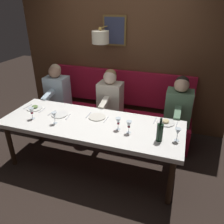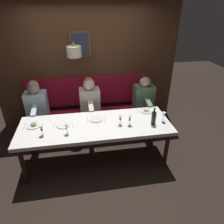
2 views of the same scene
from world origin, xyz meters
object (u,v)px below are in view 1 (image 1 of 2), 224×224
(dining_table, at_px, (91,126))
(diner_nearest, at_px, (179,103))
(wine_glass_2, at_px, (54,116))
(wine_glass_4, at_px, (178,132))
(wine_glass_0, at_px, (129,125))
(wine_glass_1, at_px, (32,111))
(wine_glass_3, at_px, (118,121))
(wine_bottle, at_px, (160,132))
(diner_near, at_px, (110,94))
(diner_middle, at_px, (57,87))

(dining_table, height_order, diner_nearest, diner_nearest)
(wine_glass_2, distance_m, wine_glass_4, 1.59)
(wine_glass_0, height_order, wine_glass_1, same)
(wine_glass_3, bearing_deg, wine_glass_2, 98.04)
(wine_glass_1, bearing_deg, wine_bottle, -89.64)
(diner_near, xyz_separation_m, diner_middle, (0.00, 1.03, 0.00))
(diner_middle, xyz_separation_m, wine_glass_0, (-0.98, -1.61, 0.04))
(wine_glass_1, height_order, wine_bottle, wine_bottle)
(wine_glass_0, bearing_deg, wine_glass_2, 94.68)
(wine_glass_0, bearing_deg, diner_near, 30.84)
(diner_nearest, bearing_deg, diner_middle, 90.00)
(wine_glass_2, height_order, wine_glass_3, same)
(dining_table, distance_m, wine_glass_0, 0.59)
(dining_table, height_order, wine_glass_1, wine_glass_1)
(wine_glass_1, height_order, wine_glass_4, same)
(diner_nearest, relative_size, wine_glass_1, 4.82)
(wine_glass_4, relative_size, wine_bottle, 0.55)
(wine_glass_3, bearing_deg, diner_near, 24.78)
(diner_middle, bearing_deg, wine_glass_0, -121.15)
(wine_glass_0, relative_size, wine_glass_4, 1.00)
(wine_glass_3, bearing_deg, diner_middle, 57.38)
(wine_glass_0, bearing_deg, diner_middle, 58.85)
(dining_table, relative_size, diner_middle, 3.15)
(wine_glass_0, bearing_deg, wine_glass_4, -88.81)
(diner_middle, bearing_deg, wine_glass_4, -113.67)
(diner_middle, bearing_deg, wine_glass_2, -150.13)
(dining_table, relative_size, wine_glass_3, 15.19)
(wine_bottle, bearing_deg, diner_near, 43.20)
(diner_nearest, distance_m, wine_glass_3, 1.17)
(dining_table, bearing_deg, diner_nearest, -51.38)
(dining_table, xyz_separation_m, diner_nearest, (0.88, -1.10, 0.14))
(wine_glass_3, bearing_deg, wine_glass_0, -104.41)
(wine_glass_4, xyz_separation_m, wine_bottle, (-0.07, 0.20, -0.00))
(diner_middle, relative_size, wine_bottle, 2.64)
(diner_near, height_order, wine_bottle, diner_near)
(diner_nearest, bearing_deg, wine_glass_2, 124.26)
(wine_glass_1, distance_m, wine_glass_3, 1.23)
(dining_table, relative_size, diner_near, 3.15)
(dining_table, height_order, wine_bottle, wine_bottle)
(dining_table, bearing_deg, wine_glass_1, 101.04)
(dining_table, distance_m, wine_bottle, 0.97)
(wine_glass_0, height_order, wine_glass_4, same)
(diner_near, xyz_separation_m, wine_glass_3, (-0.94, -0.43, 0.04))
(diner_nearest, xyz_separation_m, diner_middle, (0.00, 2.16, 0.00))
(dining_table, xyz_separation_m, diner_near, (0.88, 0.03, 0.14))
(wine_glass_0, xyz_separation_m, wine_glass_3, (0.04, 0.15, -0.00))
(diner_nearest, bearing_deg, wine_glass_0, 150.72)
(wine_glass_0, distance_m, wine_glass_3, 0.15)
(wine_glass_1, bearing_deg, wine_glass_0, -87.25)
(diner_near, distance_m, wine_glass_0, 1.14)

